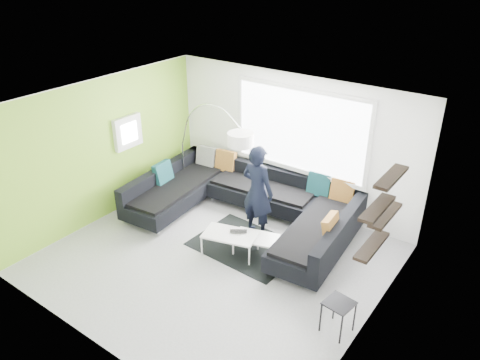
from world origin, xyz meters
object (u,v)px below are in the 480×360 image
object	(u,v)px
coffee_table	(243,243)
sectional_sofa	(243,207)
side_table	(338,317)
laptop	(238,233)
arc_lamp	(182,144)
person	(258,192)

from	to	relation	value
coffee_table	sectional_sofa	bearing A→B (deg)	109.70
side_table	laptop	distance (m)	2.39
sectional_sofa	arc_lamp	size ratio (longest dim) A/B	1.95
coffee_table	laptop	size ratio (longest dim) A/B	3.35
side_table	person	bearing A→B (deg)	148.53
side_table	person	distance (m)	2.83
sectional_sofa	arc_lamp	xyz separation A→B (m)	(-1.91, 0.41, 0.73)
side_table	laptop	xyz separation A→B (m)	(-2.28, 0.73, 0.15)
coffee_table	person	size ratio (longest dim) A/B	0.67
person	side_table	bearing A→B (deg)	151.60
person	laptop	xyz separation A→B (m)	(0.08, -0.71, -0.50)
arc_lamp	laptop	xyz separation A→B (m)	(2.39, -1.22, -0.72)
coffee_table	laptop	xyz separation A→B (m)	(-0.08, -0.03, 0.21)
sectional_sofa	person	xyz separation A→B (m)	(0.40, -0.10, 0.51)
arc_lamp	sectional_sofa	bearing A→B (deg)	2.44
coffee_table	arc_lamp	world-z (taller)	arc_lamp
laptop	coffee_table	bearing A→B (deg)	-9.92
sectional_sofa	coffee_table	bearing A→B (deg)	-59.52
coffee_table	arc_lamp	distance (m)	2.89
arc_lamp	side_table	size ratio (longest dim) A/B	4.34
side_table	person	xyz separation A→B (m)	(-2.35, 1.44, 0.65)
person	laptop	size ratio (longest dim) A/B	5.02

